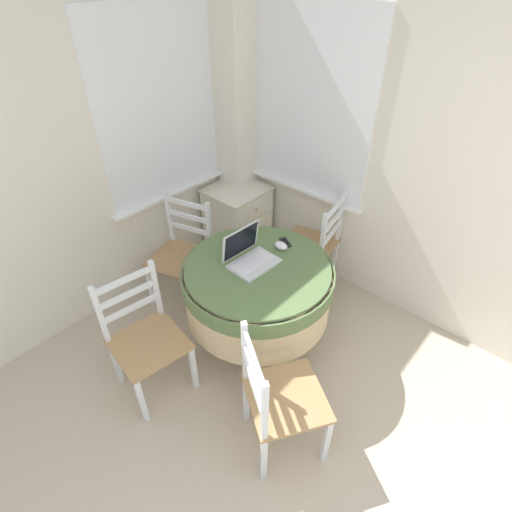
{
  "coord_description": "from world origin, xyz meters",
  "views": [
    {
      "loc": [
        -0.38,
        0.09,
        2.44
      ],
      "look_at": [
        1.34,
        1.63,
        0.67
      ],
      "focal_mm": 28.0,
      "sensor_mm": 36.0,
      "label": 1
    }
  ],
  "objects_px": {
    "dining_chair_near_back_window": "(182,254)",
    "corner_cabinet": "(238,219)",
    "cell_phone": "(285,242)",
    "dining_chair_camera_near": "(278,398)",
    "dining_chair_left_flank": "(145,339)",
    "laptop": "(249,256)",
    "dining_chair_near_right_window": "(313,245)",
    "round_dining_table": "(258,286)",
    "computer_mouse": "(281,246)"
  },
  "relations": [
    {
      "from": "computer_mouse",
      "to": "dining_chair_camera_near",
      "type": "height_order",
      "value": "dining_chair_camera_near"
    },
    {
      "from": "computer_mouse",
      "to": "corner_cabinet",
      "type": "xyz_separation_m",
      "value": [
        0.52,
        0.95,
        -0.42
      ]
    },
    {
      "from": "laptop",
      "to": "cell_phone",
      "type": "distance_m",
      "value": 0.35
    },
    {
      "from": "laptop",
      "to": "corner_cabinet",
      "type": "relative_size",
      "value": 0.5
    },
    {
      "from": "dining_chair_near_right_window",
      "to": "dining_chair_left_flank",
      "type": "distance_m",
      "value": 1.59
    },
    {
      "from": "computer_mouse",
      "to": "cell_phone",
      "type": "xyz_separation_m",
      "value": [
        0.08,
        0.02,
        -0.02
      ]
    },
    {
      "from": "computer_mouse",
      "to": "corner_cabinet",
      "type": "height_order",
      "value": "computer_mouse"
    },
    {
      "from": "computer_mouse",
      "to": "dining_chair_left_flank",
      "type": "relative_size",
      "value": 0.12
    },
    {
      "from": "dining_chair_near_back_window",
      "to": "corner_cabinet",
      "type": "relative_size",
      "value": 1.32
    },
    {
      "from": "computer_mouse",
      "to": "dining_chair_camera_near",
      "type": "distance_m",
      "value": 1.07
    },
    {
      "from": "computer_mouse",
      "to": "dining_chair_near_right_window",
      "type": "xyz_separation_m",
      "value": [
        0.55,
        0.07,
        -0.33
      ]
    },
    {
      "from": "dining_chair_left_flank",
      "to": "corner_cabinet",
      "type": "xyz_separation_m",
      "value": [
        1.55,
        0.66,
        -0.1
      ]
    },
    {
      "from": "dining_chair_near_right_window",
      "to": "round_dining_table",
      "type": "bearing_deg",
      "value": -174.21
    },
    {
      "from": "computer_mouse",
      "to": "cell_phone",
      "type": "distance_m",
      "value": 0.09
    },
    {
      "from": "dining_chair_near_back_window",
      "to": "dining_chair_left_flank",
      "type": "height_order",
      "value": "same"
    },
    {
      "from": "dining_chair_camera_near",
      "to": "corner_cabinet",
      "type": "height_order",
      "value": "dining_chair_camera_near"
    },
    {
      "from": "laptop",
      "to": "corner_cabinet",
      "type": "distance_m",
      "value": 1.26
    },
    {
      "from": "cell_phone",
      "to": "dining_chair_left_flank",
      "type": "xyz_separation_m",
      "value": [
        -1.11,
        0.26,
        -0.3
      ]
    },
    {
      "from": "round_dining_table",
      "to": "cell_phone",
      "type": "xyz_separation_m",
      "value": [
        0.34,
        0.03,
        0.19
      ]
    },
    {
      "from": "dining_chair_near_back_window",
      "to": "round_dining_table",
      "type": "bearing_deg",
      "value": -88.89
    },
    {
      "from": "dining_chair_near_right_window",
      "to": "corner_cabinet",
      "type": "height_order",
      "value": "dining_chair_near_right_window"
    },
    {
      "from": "round_dining_table",
      "to": "cell_phone",
      "type": "bearing_deg",
      "value": 5.69
    },
    {
      "from": "laptop",
      "to": "dining_chair_near_right_window",
      "type": "distance_m",
      "value": 0.88
    },
    {
      "from": "dining_chair_left_flank",
      "to": "computer_mouse",
      "type": "bearing_deg",
      "value": -15.44
    },
    {
      "from": "cell_phone",
      "to": "dining_chair_camera_near",
      "type": "relative_size",
      "value": 0.15
    },
    {
      "from": "round_dining_table",
      "to": "laptop",
      "type": "distance_m",
      "value": 0.25
    },
    {
      "from": "laptop",
      "to": "computer_mouse",
      "type": "xyz_separation_m",
      "value": [
        0.26,
        -0.07,
        -0.03
      ]
    },
    {
      "from": "dining_chair_near_right_window",
      "to": "dining_chair_camera_near",
      "type": "distance_m",
      "value": 1.51
    },
    {
      "from": "round_dining_table",
      "to": "cell_phone",
      "type": "distance_m",
      "value": 0.39
    },
    {
      "from": "computer_mouse",
      "to": "dining_chair_left_flank",
      "type": "height_order",
      "value": "dining_chair_left_flank"
    },
    {
      "from": "dining_chair_near_right_window",
      "to": "dining_chair_near_back_window",
      "type": "bearing_deg",
      "value": 138.16
    },
    {
      "from": "cell_phone",
      "to": "dining_chair_left_flank",
      "type": "distance_m",
      "value": 1.18
    },
    {
      "from": "laptop",
      "to": "cell_phone",
      "type": "xyz_separation_m",
      "value": [
        0.34,
        -0.04,
        -0.05
      ]
    },
    {
      "from": "computer_mouse",
      "to": "dining_chair_near_right_window",
      "type": "bearing_deg",
      "value": 7.32
    },
    {
      "from": "round_dining_table",
      "to": "laptop",
      "type": "xyz_separation_m",
      "value": [
        0.0,
        0.08,
        0.23
      ]
    },
    {
      "from": "computer_mouse",
      "to": "cell_phone",
      "type": "height_order",
      "value": "computer_mouse"
    },
    {
      "from": "dining_chair_near_right_window",
      "to": "corner_cabinet",
      "type": "relative_size",
      "value": 1.32
    },
    {
      "from": "round_dining_table",
      "to": "dining_chair_near_right_window",
      "type": "bearing_deg",
      "value": 5.79
    },
    {
      "from": "dining_chair_near_back_window",
      "to": "dining_chair_left_flank",
      "type": "bearing_deg",
      "value": -144.92
    },
    {
      "from": "cell_phone",
      "to": "dining_chair_near_back_window",
      "type": "bearing_deg",
      "value": 114.45
    },
    {
      "from": "dining_chair_near_back_window",
      "to": "corner_cabinet",
      "type": "xyz_separation_m",
      "value": [
        0.8,
        0.13,
        -0.1
      ]
    },
    {
      "from": "cell_phone",
      "to": "dining_chair_camera_near",
      "type": "bearing_deg",
      "value": -142.86
    },
    {
      "from": "corner_cabinet",
      "to": "dining_chair_camera_near",
      "type": "bearing_deg",
      "value": -129.69
    },
    {
      "from": "round_dining_table",
      "to": "dining_chair_camera_near",
      "type": "bearing_deg",
      "value": -130.16
    },
    {
      "from": "dining_chair_near_back_window",
      "to": "dining_chair_camera_near",
      "type": "xyz_separation_m",
      "value": [
        -0.51,
        -1.45,
        0.0
      ]
    },
    {
      "from": "dining_chair_near_right_window",
      "to": "dining_chair_camera_near",
      "type": "height_order",
      "value": "same"
    },
    {
      "from": "dining_chair_near_right_window",
      "to": "dining_chair_camera_near",
      "type": "relative_size",
      "value": 1.0
    },
    {
      "from": "dining_chair_near_back_window",
      "to": "dining_chair_near_right_window",
      "type": "bearing_deg",
      "value": -41.84
    },
    {
      "from": "computer_mouse",
      "to": "dining_chair_near_back_window",
      "type": "height_order",
      "value": "dining_chair_near_back_window"
    },
    {
      "from": "corner_cabinet",
      "to": "cell_phone",
      "type": "bearing_deg",
      "value": -115.65
    }
  ]
}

